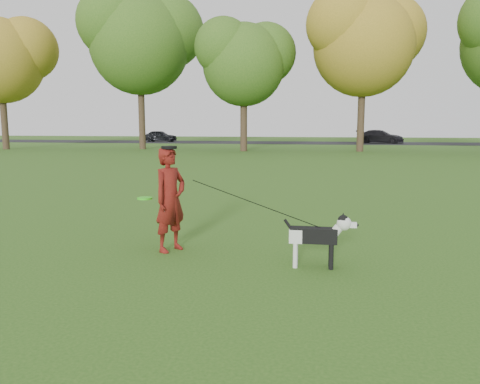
% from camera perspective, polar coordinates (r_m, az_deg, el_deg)
% --- Properties ---
extents(ground, '(120.00, 120.00, 0.00)m').
position_cam_1_polar(ground, '(7.26, 0.51, -7.23)').
color(ground, '#285116').
rests_on(ground, ground).
extents(road, '(120.00, 7.00, 0.02)m').
position_cam_1_polar(road, '(46.96, 8.07, 5.96)').
color(road, black).
rests_on(road, ground).
extents(man, '(0.62, 0.70, 1.60)m').
position_cam_1_polar(man, '(7.21, -8.50, -0.90)').
color(man, '#530C0B').
rests_on(man, ground).
extents(dog, '(1.00, 0.20, 0.76)m').
position_cam_1_polar(dog, '(6.45, 9.65, -5.09)').
color(dog, black).
rests_on(dog, ground).
extents(car_left, '(3.50, 1.44, 1.19)m').
position_cam_1_polar(car_left, '(49.63, -9.72, 6.75)').
color(car_left, black).
rests_on(car_left, road).
extents(car_right, '(4.71, 2.95, 1.27)m').
position_cam_1_polar(car_right, '(47.31, 16.72, 6.49)').
color(car_right, black).
rests_on(car_right, road).
extents(man_held_items, '(2.89, 0.62, 1.10)m').
position_cam_1_polar(man_held_items, '(6.65, 2.13, -1.49)').
color(man_held_items, '#37DF1C').
rests_on(man_held_items, ground).
extents(tree_row, '(51.74, 8.86, 12.01)m').
position_cam_1_polar(tree_row, '(33.52, 5.19, 17.74)').
color(tree_row, '#38281C').
rests_on(tree_row, ground).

